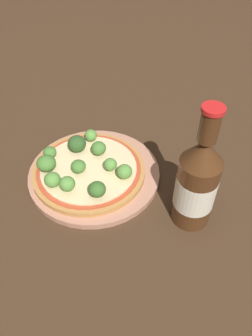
{
  "coord_description": "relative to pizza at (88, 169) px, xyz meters",
  "views": [
    {
      "loc": [
        0.26,
        -0.35,
        0.46
      ],
      "look_at": [
        0.08,
        -0.0,
        0.06
      ],
      "focal_mm": 35.0,
      "sensor_mm": 36.0,
      "label": 1
    }
  ],
  "objects": [
    {
      "name": "broccoli_floret_10",
      "position": [
        -0.03,
        -0.07,
        0.02
      ],
      "size": [
        0.03,
        0.03,
        0.03
      ],
      "color": "#7A9E5B",
      "rests_on": "pizza"
    },
    {
      "name": "broccoli_floret_5",
      "position": [
        0.06,
        -0.06,
        0.03
      ],
      "size": [
        0.03,
        0.03,
        0.03
      ],
      "color": "#7A9E5B",
      "rests_on": "pizza"
    },
    {
      "name": "broccoli_floret_3",
      "position": [
        0.01,
        0.04,
        0.02
      ],
      "size": [
        0.03,
        0.03,
        0.03
      ],
      "color": "#7A9E5B",
      "rests_on": "pizza"
    },
    {
      "name": "broccoli_floret_8",
      "position": [
        -0.08,
        -0.01,
        0.02
      ],
      "size": [
        0.03,
        0.03,
        0.02
      ],
      "color": "#7A9E5B",
      "rests_on": "pizza"
    },
    {
      "name": "broccoli_floret_1",
      "position": [
        -0.03,
        0.07,
        0.02
      ],
      "size": [
        0.03,
        0.03,
        0.02
      ],
      "color": "#7A9E5B",
      "rests_on": "pizza"
    },
    {
      "name": "broccoli_floret_0",
      "position": [
        0.04,
        0.01,
        0.02
      ],
      "size": [
        0.02,
        0.02,
        0.03
      ],
      "color": "#7A9E5B",
      "rests_on": "pizza"
    },
    {
      "name": "broccoli_floret_9",
      "position": [
        -0.01,
        -0.02,
        0.02
      ],
      "size": [
        0.03,
        0.03,
        0.03
      ],
      "color": "#7A9E5B",
      "rests_on": "pizza"
    },
    {
      "name": "beer_bottle",
      "position": [
        0.21,
        -0.01,
        0.07
      ],
      "size": [
        0.07,
        0.07,
        0.23
      ],
      "color": "#472814",
      "rests_on": "ground_plane"
    },
    {
      "name": "broccoli_floret_4",
      "position": [
        0.07,
        0.01,
        0.02
      ],
      "size": [
        0.03,
        0.03,
        0.03
      ],
      "color": "#7A9E5B",
      "rests_on": "pizza"
    },
    {
      "name": "broccoli_floret_2",
      "position": [
        -0.04,
        0.03,
        0.02
      ],
      "size": [
        0.04,
        0.04,
        0.03
      ],
      "color": "#7A9E5B",
      "rests_on": "pizza"
    },
    {
      "name": "plate",
      "position": [
        0.01,
        0.01,
        -0.01
      ],
      "size": [
        0.25,
        0.25,
        0.01
      ],
      "color": "tan",
      "rests_on": "ground_plane"
    },
    {
      "name": "ground_plane",
      "position": [
        0.0,
        -0.0,
        -0.02
      ],
      "size": [
        3.0,
        3.0,
        0.0
      ],
      "primitive_type": "plane",
      "color": "#3D2819"
    },
    {
      "name": "broccoli_floret_6",
      "position": [
        0.01,
        -0.07,
        0.02
      ],
      "size": [
        0.03,
        0.03,
        0.03
      ],
      "color": "#7A9E5B",
      "rests_on": "pizza"
    },
    {
      "name": "pizza",
      "position": [
        0.0,
        0.0,
        0.0
      ],
      "size": [
        0.21,
        0.21,
        0.01
      ],
      "color": "#B77F42",
      "rests_on": "plate"
    },
    {
      "name": "broccoli_floret_7",
      "position": [
        -0.06,
        -0.04,
        0.02
      ],
      "size": [
        0.04,
        0.04,
        0.03
      ],
      "color": "#7A9E5B",
      "rests_on": "pizza"
    }
  ]
}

